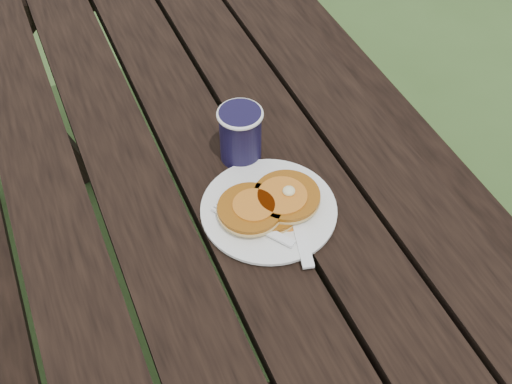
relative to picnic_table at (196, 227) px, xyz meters
name	(u,v)px	position (x,y,z in m)	size (l,w,h in m)	color
ground	(205,305)	(0.00, 0.00, -0.37)	(60.00, 60.00, 0.00)	#355122
picnic_table	(196,227)	(0.00, 0.00, 0.00)	(1.36, 1.80, 0.75)	black
plate	(269,210)	(0.05, -0.32, 0.39)	(0.23, 0.23, 0.01)	white
pancake_stack	(270,203)	(0.05, -0.32, 0.41)	(0.19, 0.12, 0.04)	#A25A12
knife	(298,225)	(0.08, -0.37, 0.39)	(0.02, 0.18, 0.01)	white
fork	(266,230)	(0.02, -0.36, 0.40)	(0.03, 0.16, 0.01)	white
coffee_cup	(240,132)	(0.06, -0.17, 0.45)	(0.09, 0.09, 0.11)	black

